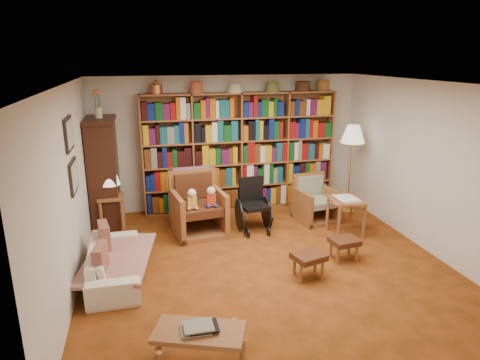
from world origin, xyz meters
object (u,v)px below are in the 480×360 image
object	(u,v)px
wheelchair	(253,206)
footstool_b	(344,243)
sofa	(114,262)
armchair_sage	(314,203)
armchair_leather	(198,207)
side_table_papers	(346,205)
floor_lamp	(353,138)
footstool_a	(309,258)
coffee_table	(199,334)
side_table_lamp	(112,205)

from	to	relation	value
wheelchair	footstool_b	xyz separation A→B (m)	(0.98, -1.43, -0.14)
sofa	armchair_sage	size ratio (longest dim) A/B	2.00
armchair_leather	side_table_papers	size ratio (longest dim) A/B	1.63
armchair_leather	sofa	bearing A→B (deg)	-133.89
armchair_leather	floor_lamp	world-z (taller)	floor_lamp
floor_lamp	footstool_a	distance (m)	2.97
sofa	wheelchair	distance (m)	2.53
armchair_sage	floor_lamp	distance (m)	1.37
footstool_a	coffee_table	distance (m)	2.09
coffee_table	footstool_b	bearing A→B (deg)	35.67
wheelchair	coffee_table	xyz separation A→B (m)	(-1.35, -3.10, -0.09)
wheelchair	footstool_b	world-z (taller)	wheelchair
sofa	armchair_leather	bearing A→B (deg)	-44.60
side_table_papers	footstool_a	bearing A→B (deg)	-132.98
side_table_papers	footstool_a	xyz separation A→B (m)	(-1.13, -1.21, -0.23)
footstool_a	floor_lamp	bearing A→B (deg)	52.43
armchair_sage	coffee_table	xyz separation A→B (m)	(-2.54, -3.29, 0.00)
floor_lamp	footstool_b	size ratio (longest dim) A/B	3.91
side_table_papers	footstool_b	world-z (taller)	side_table_papers
side_table_lamp	floor_lamp	xyz separation A→B (m)	(4.27, -0.06, 0.96)
armchair_sage	side_table_papers	bearing A→B (deg)	-73.50
sofa	wheelchair	size ratio (longest dim) A/B	1.81
armchair_leather	armchair_sage	world-z (taller)	armchair_leather
sofa	wheelchair	bearing A→B (deg)	-61.84
armchair_leather	floor_lamp	size ratio (longest dim) A/B	0.63
armchair_sage	wheelchair	size ratio (longest dim) A/B	0.91
floor_lamp	footstool_b	world-z (taller)	floor_lamp
side_table_lamp	wheelchair	world-z (taller)	wheelchair
armchair_sage	coffee_table	bearing A→B (deg)	-127.67
sofa	coffee_table	world-z (taller)	sofa
side_table_lamp	sofa	bearing A→B (deg)	-86.55
armchair_sage	footstool_b	xyz separation A→B (m)	(-0.21, -1.62, -0.04)
sofa	footstool_b	xyz separation A→B (m)	(3.18, -0.21, 0.03)
floor_lamp	side_table_papers	world-z (taller)	floor_lamp
armchair_leather	floor_lamp	xyz separation A→B (m)	(2.88, 0.26, 1.00)
sofa	armchair_sage	world-z (taller)	armchair_sage
armchair_leather	footstool_b	size ratio (longest dim) A/B	2.45
side_table_lamp	armchair_sage	bearing A→B (deg)	-4.15
sofa	wheelchair	xyz separation A→B (m)	(2.21, 1.22, 0.17)
wheelchair	floor_lamp	xyz separation A→B (m)	(1.96, 0.38, 1.02)
footstool_a	armchair_sage	bearing A→B (deg)	65.48
wheelchair	side_table_papers	xyz separation A→B (m)	(1.42, -0.58, 0.10)
footstool_a	coffee_table	size ratio (longest dim) A/B	0.50
armchair_sage	sofa	bearing A→B (deg)	-157.49
footstool_a	wheelchair	bearing A→B (deg)	99.05
wheelchair	floor_lamp	world-z (taller)	floor_lamp
armchair_leather	floor_lamp	distance (m)	3.06
wheelchair	side_table_papers	world-z (taller)	wheelchair
side_table_lamp	coffee_table	size ratio (longest dim) A/B	0.65
side_table_lamp	footstool_b	size ratio (longest dim) A/B	1.46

